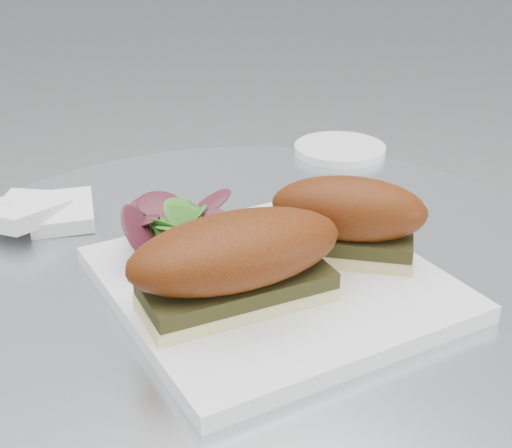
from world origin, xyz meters
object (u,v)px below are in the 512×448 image
(sandwich_left, at_px, (237,260))
(saucer, at_px, (340,149))
(sandwich_right, at_px, (348,218))
(plate, at_px, (273,283))

(sandwich_left, xyz_separation_m, saucer, (0.34, 0.26, -0.05))
(sandwich_right, bearing_deg, plate, -143.81)
(plate, xyz_separation_m, sandwich_left, (-0.05, -0.02, 0.05))
(saucer, bearing_deg, sandwich_right, -130.53)
(saucer, bearing_deg, plate, -140.60)
(sandwich_left, xyz_separation_m, sandwich_right, (0.13, 0.01, 0.00))
(plate, xyz_separation_m, saucer, (0.29, 0.24, -0.00))
(sandwich_left, bearing_deg, sandwich_right, 13.02)
(plate, height_order, sandwich_left, sandwich_left)
(sandwich_right, bearing_deg, sandwich_left, -129.93)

